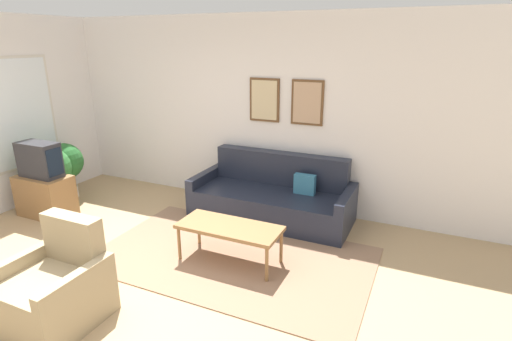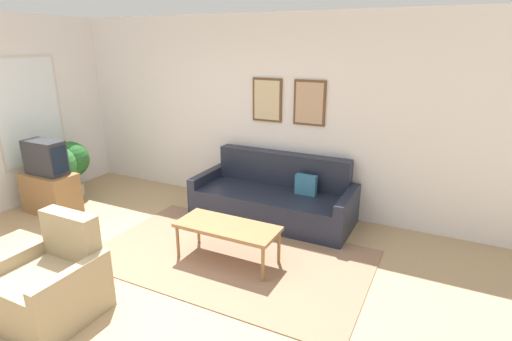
% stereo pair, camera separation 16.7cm
% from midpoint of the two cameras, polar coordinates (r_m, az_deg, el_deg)
% --- Properties ---
extents(ground_plane, '(16.00, 16.00, 0.00)m').
position_cam_midpoint_polar(ground_plane, '(4.20, -19.71, -16.89)').
color(ground_plane, tan).
extents(area_rug, '(3.05, 1.80, 0.01)m').
position_cam_midpoint_polar(area_rug, '(4.62, -2.55, -12.21)').
color(area_rug, '#937056').
rests_on(area_rug, ground_plane).
extents(wall_back, '(8.00, 0.09, 2.70)m').
position_cam_midpoint_polar(wall_back, '(5.86, -0.67, 8.41)').
color(wall_back, silver).
rests_on(wall_back, ground_plane).
extents(couch, '(2.16, 0.90, 0.86)m').
position_cam_midpoint_polar(couch, '(5.48, 3.53, -3.94)').
color(couch, '#1E2333').
rests_on(couch, ground_plane).
extents(coffee_table, '(1.13, 0.48, 0.44)m').
position_cam_midpoint_polar(coffee_table, '(4.37, -3.01, -8.27)').
color(coffee_table, olive).
rests_on(coffee_table, ground_plane).
extents(tv_stand, '(0.75, 0.43, 0.57)m').
position_cam_midpoint_polar(tv_stand, '(6.31, -26.56, -2.89)').
color(tv_stand, olive).
rests_on(tv_stand, ground_plane).
extents(tv, '(0.59, 0.28, 0.47)m').
position_cam_midpoint_polar(tv, '(6.16, -27.21, 1.67)').
color(tv, '#2D2D33').
rests_on(tv, tv_stand).
extents(armchair, '(0.76, 0.76, 0.88)m').
position_cam_midpoint_polar(armchair, '(4.01, -26.06, -14.54)').
color(armchair, tan).
rests_on(armchair, ground_plane).
extents(potted_plant_tall, '(0.58, 0.58, 0.93)m').
position_cam_midpoint_polar(potted_plant_tall, '(6.35, -26.07, 0.21)').
color(potted_plant_tall, '#935638').
rests_on(potted_plant_tall, ground_plane).
extents(potted_plant_by_window, '(0.56, 0.56, 0.86)m').
position_cam_midpoint_polar(potted_plant_by_window, '(6.79, -24.32, 1.14)').
color(potted_plant_by_window, beige).
rests_on(potted_plant_by_window, ground_plane).
extents(potted_plant_small, '(0.44, 0.44, 0.69)m').
position_cam_midpoint_polar(potted_plant_small, '(6.55, -25.38, -0.79)').
color(potted_plant_small, beige).
rests_on(potted_plant_small, ground_plane).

